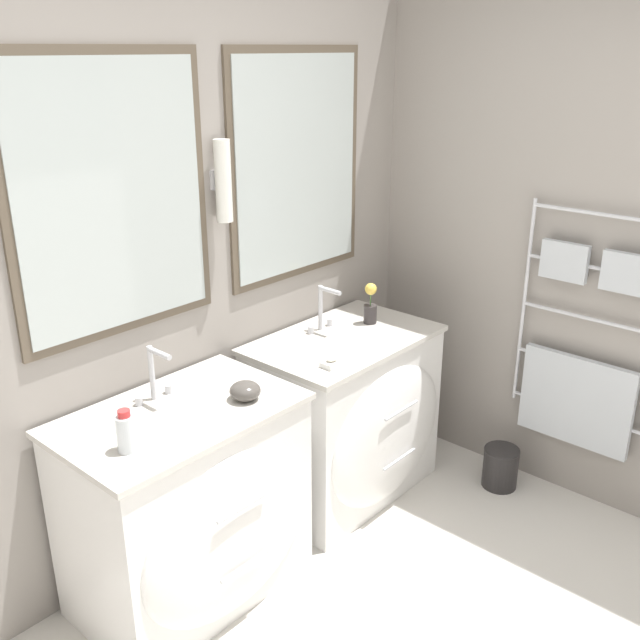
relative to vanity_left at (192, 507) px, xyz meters
The scene contains 11 objects.
wall_back 0.97m from the vanity_left, 74.74° to the left, with size 4.92×0.15×2.60m.
wall_right 2.05m from the vanity_left, 18.03° to the right, with size 0.13×3.48×2.60m.
vanity_left is the anchor object (origin of this frame).
vanity_right 0.99m from the vanity_left, ahead, with size 0.92×0.64×0.84m.
faucet_left 0.56m from the vanity_left, 90.00° to the left, with size 0.17×0.14×0.22m.
faucet_right 1.13m from the vanity_left, 10.04° to the left, with size 0.17×0.14×0.22m.
toiletry_bottle 0.57m from the vanity_left, 168.79° to the right, with size 0.07×0.07×0.16m.
amenity_bowl 0.52m from the vanity_left, 18.56° to the right, with size 0.12×0.12×0.07m.
flower_vase 1.32m from the vanity_left, ahead, with size 0.07×0.07×0.21m.
soap_dish 0.83m from the vanity_left, 10.69° to the right, with size 0.09×0.07×0.04m.
waste_bin 1.67m from the vanity_left, 20.06° to the right, with size 0.18×0.18×0.22m.
Camera 1 is at (-1.52, -0.64, 2.13)m, focal length 40.00 mm.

